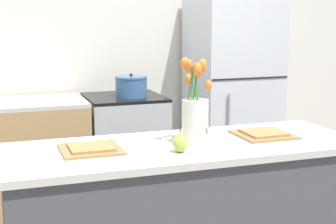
{
  "coord_description": "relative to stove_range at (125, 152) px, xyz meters",
  "views": [
    {
      "loc": [
        -0.9,
        -2.33,
        1.54
      ],
      "look_at": [
        0.0,
        0.25,
        1.03
      ],
      "focal_mm": 55.0,
      "sensor_mm": 36.0,
      "label": 1
    }
  ],
  "objects": [
    {
      "name": "plate_setting_right",
      "position": [
        0.37,
        -1.57,
        0.46
      ],
      "size": [
        0.28,
        0.28,
        0.02
      ],
      "color": "olive",
      "rests_on": "kitchen_island"
    },
    {
      "name": "cooking_pot",
      "position": [
        0.04,
        -0.06,
        0.54
      ],
      "size": [
        0.25,
        0.25,
        0.18
      ],
      "color": "#386093",
      "rests_on": "stove_range"
    },
    {
      "name": "stove_range",
      "position": [
        0.0,
        0.0,
        0.0
      ],
      "size": [
        0.6,
        0.61,
        0.92
      ],
      "color": "#B2B5B7",
      "rests_on": "ground_plane"
    },
    {
      "name": "pear_figurine",
      "position": [
        -0.17,
        -1.74,
        0.5
      ],
      "size": [
        0.07,
        0.07,
        0.12
      ],
      "color": "#9EBC47",
      "rests_on": "kitchen_island"
    },
    {
      "name": "back_wall",
      "position": [
        -0.1,
        0.4,
        0.89
      ],
      "size": [
        5.2,
        0.08,
        2.7
      ],
      "color": "silver",
      "rests_on": "ground_plane"
    },
    {
      "name": "flower_vase",
      "position": [
        -0.05,
        -1.61,
        0.61
      ],
      "size": [
        0.14,
        0.17,
        0.43
      ],
      "color": "silver",
      "rests_on": "kitchen_island"
    },
    {
      "name": "plate_setting_left",
      "position": [
        -0.57,
        -1.57,
        0.46
      ],
      "size": [
        0.28,
        0.28,
        0.02
      ],
      "color": "olive",
      "rests_on": "kitchen_island"
    },
    {
      "name": "refrigerator",
      "position": [
        0.95,
        0.0,
        0.39
      ],
      "size": [
        0.68,
        0.67,
        1.7
      ],
      "color": "silver",
      "rests_on": "ground_plane"
    }
  ]
}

